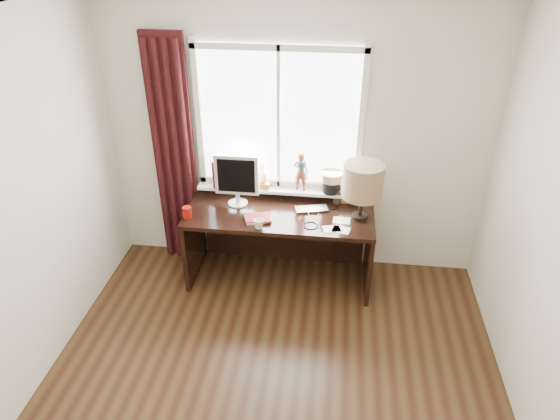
# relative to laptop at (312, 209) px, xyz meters

# --- Properties ---
(ceiling) EXTENTS (3.50, 4.00, 0.00)m
(ceiling) POSITION_rel_laptop_xyz_m (-0.19, -1.70, 1.84)
(ceiling) COLOR white
(ceiling) RESTS_ON wall_back
(wall_back) EXTENTS (3.50, 0.00, 2.60)m
(wall_back) POSITION_rel_laptop_xyz_m (-0.19, 0.30, 0.54)
(wall_back) COLOR beige
(wall_back) RESTS_ON ground
(laptop) EXTENTS (0.33, 0.25, 0.02)m
(laptop) POSITION_rel_laptop_xyz_m (0.00, 0.00, 0.00)
(laptop) COLOR silver
(laptop) RESTS_ON desk
(mug) EXTENTS (0.11, 0.11, 0.09)m
(mug) POSITION_rel_laptop_xyz_m (-0.43, -0.36, 0.03)
(mug) COLOR white
(mug) RESTS_ON desk
(red_cup) EXTENTS (0.08, 0.08, 0.11)m
(red_cup) POSITION_rel_laptop_xyz_m (-1.08, -0.26, 0.04)
(red_cup) COLOR maroon
(red_cup) RESTS_ON desk
(window) EXTENTS (1.52, 0.21, 1.40)m
(window) POSITION_rel_laptop_xyz_m (-0.33, 0.25, 0.54)
(window) COLOR white
(window) RESTS_ON ground
(curtain) EXTENTS (0.38, 0.09, 2.25)m
(curtain) POSITION_rel_laptop_xyz_m (-1.32, 0.21, 0.35)
(curtain) COLOR black
(curtain) RESTS_ON floor
(desk) EXTENTS (1.70, 0.70, 0.75)m
(desk) POSITION_rel_laptop_xyz_m (-0.29, 0.03, -0.26)
(desk) COLOR black
(desk) RESTS_ON floor
(monitor) EXTENTS (0.40, 0.18, 0.49)m
(monitor) POSITION_rel_laptop_xyz_m (-0.69, 0.03, 0.27)
(monitor) COLOR beige
(monitor) RESTS_ON desk
(notebook_stack) EXTENTS (0.26, 0.23, 0.03)m
(notebook_stack) POSITION_rel_laptop_xyz_m (-0.46, -0.22, 0.00)
(notebook_stack) COLOR beige
(notebook_stack) RESTS_ON desk
(brush_holder) EXTENTS (0.09, 0.09, 0.25)m
(brush_holder) POSITION_rel_laptop_xyz_m (0.23, 0.17, 0.05)
(brush_holder) COLOR black
(brush_holder) RESTS_ON desk
(icon_frame) EXTENTS (0.10, 0.03, 0.13)m
(icon_frame) POSITION_rel_laptop_xyz_m (0.29, 0.15, 0.05)
(icon_frame) COLOR gold
(icon_frame) RESTS_ON desk
(table_lamp) EXTENTS (0.35, 0.35, 0.52)m
(table_lamp) POSITION_rel_laptop_xyz_m (0.43, -0.08, 0.35)
(table_lamp) COLOR black
(table_lamp) RESTS_ON desk
(loose_papers) EXTENTS (0.25, 0.28, 0.00)m
(loose_papers) POSITION_rel_laptop_xyz_m (0.25, -0.25, -0.01)
(loose_papers) COLOR white
(loose_papers) RESTS_ON desk
(desk_cables) EXTENTS (0.58, 0.57, 0.01)m
(desk_cables) POSITION_rel_laptop_xyz_m (-0.00, -0.06, -0.01)
(desk_cables) COLOR black
(desk_cables) RESTS_ON desk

